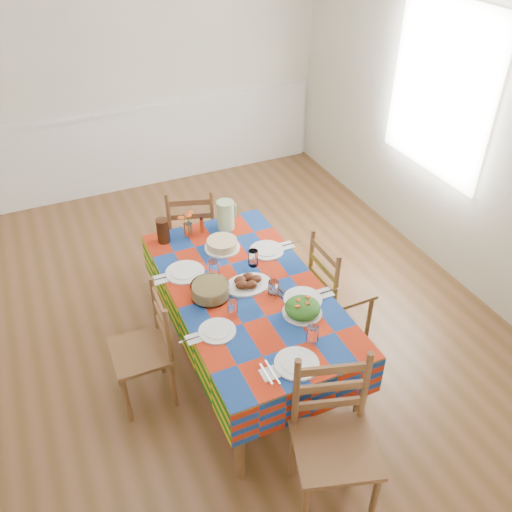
{
  "coord_description": "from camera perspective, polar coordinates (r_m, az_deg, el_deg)",
  "views": [
    {
      "loc": [
        -0.91,
        -3.04,
        3.02
      ],
      "look_at": [
        0.33,
        -0.29,
        0.8
      ],
      "focal_mm": 38.0,
      "sensor_mm": 36.0,
      "label": 1
    }
  ],
  "objects": [
    {
      "name": "chair_left",
      "position": [
        3.66,
        -11.46,
        -9.66
      ],
      "size": [
        0.37,
        0.39,
        0.87
      ],
      "rotation": [
        0.0,
        0.0,
        -1.59
      ],
      "color": "brown",
      "rests_on": "room"
    },
    {
      "name": "pasta_bowl",
      "position": [
        3.54,
        -4.86,
        -3.63
      ],
      "size": [
        0.26,
        0.26,
        0.09
      ],
      "color": "white",
      "rests_on": "dining_table"
    },
    {
      "name": "cake",
      "position": [
        3.97,
        -3.59,
        1.22
      ],
      "size": [
        0.26,
        0.26,
        0.07
      ],
      "color": "white",
      "rests_on": "dining_table"
    },
    {
      "name": "room",
      "position": [
        3.58,
        -6.72,
        8.38
      ],
      "size": [
        4.58,
        5.08,
        2.78
      ],
      "color": "brown",
      "rests_on": "ground"
    },
    {
      "name": "salad_platter",
      "position": [
        3.42,
        4.91,
        -5.51
      ],
      "size": [
        0.25,
        0.25,
        0.11
      ],
      "color": "white",
      "rests_on": "dining_table"
    },
    {
      "name": "green_pitcher",
      "position": [
        4.16,
        -3.23,
        4.34
      ],
      "size": [
        0.13,
        0.13,
        0.23
      ],
      "primitive_type": "cylinder",
      "color": "#ADCA8F",
      "rests_on": "dining_table"
    },
    {
      "name": "flower_vase",
      "position": [
        4.09,
        -7.2,
        3.09
      ],
      "size": [
        0.13,
        0.11,
        0.21
      ],
      "color": "white",
      "rests_on": "dining_table"
    },
    {
      "name": "wainscot",
      "position": [
        6.14,
        -13.76,
        10.97
      ],
      "size": [
        4.41,
        0.06,
        0.92
      ],
      "color": "white",
      "rests_on": "room"
    },
    {
      "name": "serving_utensils",
      "position": [
        3.61,
        1.97,
        -3.41
      ],
      "size": [
        0.14,
        0.32,
        0.01
      ],
      "color": "black",
      "rests_on": "dining_table"
    },
    {
      "name": "setting_left_near",
      "position": [
        3.34,
        -3.58,
        -7.02
      ],
      "size": [
        0.42,
        0.25,
        0.11
      ],
      "rotation": [
        0.0,
        0.0,
        1.57
      ],
      "color": "white",
      "rests_on": "dining_table"
    },
    {
      "name": "window_right",
      "position": [
        4.83,
        18.82,
        16.2
      ],
      "size": [
        0.0,
        1.4,
        1.4
      ],
      "primitive_type": "plane",
      "rotation": [
        0.0,
        -1.57,
        0.0
      ],
      "color": "white",
      "rests_on": "room"
    },
    {
      "name": "setting_left_far",
      "position": [
        3.74,
        -6.5,
        -1.62
      ],
      "size": [
        0.49,
        0.29,
        0.13
      ],
      "rotation": [
        0.0,
        0.0,
        1.57
      ],
      "color": "white",
      "rests_on": "dining_table"
    },
    {
      "name": "dining_table",
      "position": [
        3.66,
        -0.95,
        -4.35
      ],
      "size": [
        0.97,
        1.8,
        0.7
      ],
      "color": "brown",
      "rests_on": "room"
    },
    {
      "name": "setting_near_head",
      "position": [
        3.16,
        4.82,
        -10.16
      ],
      "size": [
        0.42,
        0.28,
        0.12
      ],
      "color": "white",
      "rests_on": "dining_table"
    },
    {
      "name": "chair_right",
      "position": [
        4.05,
        8.45,
        -3.52
      ],
      "size": [
        0.38,
        0.4,
        0.91
      ],
      "rotation": [
        0.0,
        0.0,
        1.58
      ],
      "color": "brown",
      "rests_on": "room"
    },
    {
      "name": "name_card",
      "position": [
        3.07,
        5.51,
        -12.61
      ],
      "size": [
        0.08,
        0.02,
        0.02
      ],
      "primitive_type": "cube",
      "color": "white",
      "rests_on": "dining_table"
    },
    {
      "name": "chair_far",
      "position": [
        4.62,
        -6.69,
        2.39
      ],
      "size": [
        0.5,
        0.49,
        0.92
      ],
      "rotation": [
        0.0,
        0.0,
        2.84
      ],
      "color": "brown",
      "rests_on": "room"
    },
    {
      "name": "chair_near",
      "position": [
        3.1,
        8.15,
        -18.75
      ],
      "size": [
        0.54,
        0.53,
        0.99
      ],
      "rotation": [
        0.0,
        0.0,
        -0.29
      ],
      "color": "brown",
      "rests_on": "room"
    },
    {
      "name": "hot_sauce",
      "position": [
        4.15,
        -5.73,
        3.35
      ],
      "size": [
        0.03,
        0.03,
        0.14
      ],
      "primitive_type": "cylinder",
      "color": "#C83B10",
      "rests_on": "dining_table"
    },
    {
      "name": "meat_platter",
      "position": [
        3.62,
        -0.9,
        -2.83
      ],
      "size": [
        0.33,
        0.23,
        0.06
      ],
      "color": "white",
      "rests_on": "dining_table"
    },
    {
      "name": "setting_right_far",
      "position": [
        3.89,
        0.71,
        0.34
      ],
      "size": [
        0.47,
        0.27,
        0.12
      ],
      "rotation": [
        0.0,
        0.0,
        -1.57
      ],
      "color": "white",
      "rests_on": "dining_table"
    },
    {
      "name": "tea_pitcher",
      "position": [
        4.06,
        -9.76,
        2.63
      ],
      "size": [
        0.09,
        0.09,
        0.19
      ],
      "primitive_type": "cylinder",
      "color": "black",
      "rests_on": "dining_table"
    },
    {
      "name": "setting_right_near",
      "position": [
        3.53,
        3.91,
        -4.14
      ],
      "size": [
        0.48,
        0.27,
        0.12
      ],
      "rotation": [
        0.0,
        0.0,
        -1.57
      ],
      "color": "white",
      "rests_on": "dining_table"
    }
  ]
}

